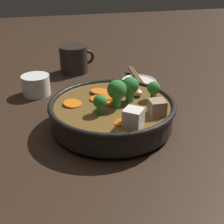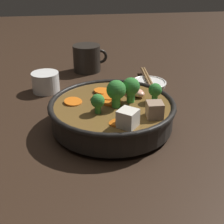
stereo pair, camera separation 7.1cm
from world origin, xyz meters
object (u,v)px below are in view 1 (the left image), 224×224
object	(u,v)px
chopsticks_pair	(139,79)
stirfry_bowl	(113,111)
tea_cup	(36,85)
dark_mug	(74,59)
side_saucer	(139,82)

from	to	relation	value
chopsticks_pair	stirfry_bowl	bearing A→B (deg)	-120.95
chopsticks_pair	tea_cup	bearing A→B (deg)	-179.56
dark_mug	chopsticks_pair	world-z (taller)	dark_mug
stirfry_bowl	tea_cup	distance (m)	0.29
stirfry_bowl	tea_cup	world-z (taller)	stirfry_bowl
stirfry_bowl	tea_cup	size ratio (longest dim) A/B	3.64
tea_cup	side_saucer	bearing A→B (deg)	0.44
stirfry_bowl	side_saucer	distance (m)	0.29
dark_mug	chopsticks_pair	size ratio (longest dim) A/B	0.51
side_saucer	tea_cup	bearing A→B (deg)	-179.56
stirfry_bowl	side_saucer	bearing A→B (deg)	59.05
side_saucer	chopsticks_pair	distance (m)	0.01
dark_mug	chopsticks_pair	xyz separation A→B (m)	(0.18, -0.16, -0.03)
tea_cup	dark_mug	xyz separation A→B (m)	(0.13, 0.16, 0.02)
side_saucer	chopsticks_pair	world-z (taller)	chopsticks_pair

